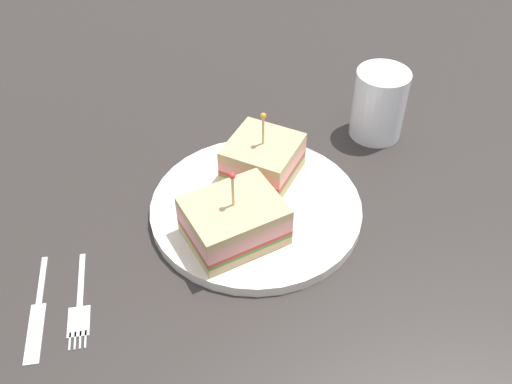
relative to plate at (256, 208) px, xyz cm
name	(u,v)px	position (x,y,z in cm)	size (l,w,h in cm)	color
ground_plane	(256,218)	(0.00, 0.00, -1.65)	(119.91, 119.91, 2.00)	#2D2826
plate	(256,208)	(0.00, 0.00, 0.00)	(25.16, 25.16, 1.30)	silver
sandwich_half_front	(263,159)	(-5.53, 0.95, 3.07)	(10.98, 10.95, 9.23)	tan
sandwich_half_back	(234,221)	(5.07, -2.51, 3.15)	(11.94, 12.80, 9.44)	tan
drink_glass	(379,106)	(-15.31, 16.86, 3.86)	(7.12, 7.12, 9.66)	gold
fork	(79,309)	(13.82, -18.39, -0.47)	(12.20, 3.02, 0.35)	silver
knife	(37,313)	(14.23, -22.57, -0.47)	(13.37, 2.93, 0.35)	silver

